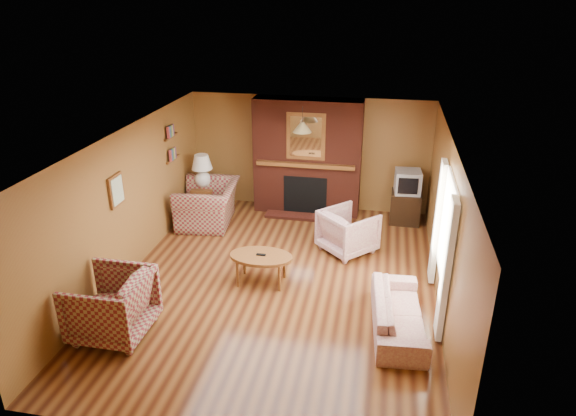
% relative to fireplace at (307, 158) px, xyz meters
% --- Properties ---
extents(floor, '(6.50, 6.50, 0.00)m').
position_rel_fireplace_xyz_m(floor, '(0.00, -2.98, -1.18)').
color(floor, '#3F1C0D').
rests_on(floor, ground).
extents(ceiling, '(6.50, 6.50, 0.00)m').
position_rel_fireplace_xyz_m(ceiling, '(0.00, -2.98, 1.22)').
color(ceiling, silver).
rests_on(ceiling, wall_back).
extents(wall_back, '(6.50, 0.00, 6.50)m').
position_rel_fireplace_xyz_m(wall_back, '(0.00, 0.27, 0.02)').
color(wall_back, brown).
rests_on(wall_back, floor).
extents(wall_front, '(6.50, 0.00, 6.50)m').
position_rel_fireplace_xyz_m(wall_front, '(0.00, -6.23, 0.02)').
color(wall_front, brown).
rests_on(wall_front, floor).
extents(wall_left, '(0.00, 6.50, 6.50)m').
position_rel_fireplace_xyz_m(wall_left, '(-2.50, -2.98, 0.02)').
color(wall_left, brown).
rests_on(wall_left, floor).
extents(wall_right, '(0.00, 6.50, 6.50)m').
position_rel_fireplace_xyz_m(wall_right, '(2.50, -2.98, 0.02)').
color(wall_right, brown).
rests_on(wall_right, floor).
extents(fireplace, '(2.20, 0.82, 2.40)m').
position_rel_fireplace_xyz_m(fireplace, '(0.00, 0.00, 0.00)').
color(fireplace, '#4F1B11').
rests_on(fireplace, floor).
extents(window_right, '(0.10, 1.85, 2.00)m').
position_rel_fireplace_xyz_m(window_right, '(2.45, -3.18, -0.06)').
color(window_right, beige).
rests_on(window_right, wall_right).
extents(bookshelf, '(0.09, 0.55, 0.71)m').
position_rel_fireplace_xyz_m(bookshelf, '(-2.44, -1.08, 0.48)').
color(bookshelf, brown).
rests_on(bookshelf, wall_left).
extents(botanical_print, '(0.05, 0.40, 0.50)m').
position_rel_fireplace_xyz_m(botanical_print, '(-2.47, -3.28, 0.37)').
color(botanical_print, brown).
rests_on(botanical_print, wall_left).
extents(pendant_light, '(0.36, 0.36, 0.48)m').
position_rel_fireplace_xyz_m(pendant_light, '(0.00, -0.68, 0.82)').
color(pendant_light, black).
rests_on(pendant_light, ceiling).
extents(plaid_loveseat, '(1.25, 1.40, 0.84)m').
position_rel_fireplace_xyz_m(plaid_loveseat, '(-1.85, -1.00, -0.76)').
color(plaid_loveseat, maroon).
rests_on(plaid_loveseat, floor).
extents(plaid_armchair, '(1.02, 0.99, 0.92)m').
position_rel_fireplace_xyz_m(plaid_armchair, '(-1.95, -4.69, -0.72)').
color(plaid_armchair, maroon).
rests_on(plaid_armchair, floor).
extents(floral_sofa, '(0.81, 1.79, 0.51)m').
position_rel_fireplace_xyz_m(floral_sofa, '(1.90, -3.83, -0.93)').
color(floral_sofa, beige).
rests_on(floral_sofa, floor).
extents(floral_armchair, '(1.21, 1.21, 0.79)m').
position_rel_fireplace_xyz_m(floral_armchair, '(1.01, -1.66, -0.79)').
color(floral_armchair, beige).
rests_on(floral_armchair, floor).
extents(coffee_table, '(1.02, 0.63, 0.51)m').
position_rel_fireplace_xyz_m(coffee_table, '(-0.27, -3.00, -0.74)').
color(coffee_table, brown).
rests_on(coffee_table, floor).
extents(side_table, '(0.47, 0.47, 0.59)m').
position_rel_fireplace_xyz_m(side_table, '(-2.10, -0.53, -0.89)').
color(side_table, brown).
rests_on(side_table, floor).
extents(table_lamp, '(0.43, 0.43, 0.70)m').
position_rel_fireplace_xyz_m(table_lamp, '(-2.10, -0.53, -0.20)').
color(table_lamp, silver).
rests_on(table_lamp, side_table).
extents(tv_stand, '(0.60, 0.54, 0.64)m').
position_rel_fireplace_xyz_m(tv_stand, '(2.05, -0.18, -0.86)').
color(tv_stand, black).
rests_on(tv_stand, floor).
extents(crt_tv, '(0.53, 0.52, 0.46)m').
position_rel_fireplace_xyz_m(crt_tv, '(2.05, -0.19, -0.31)').
color(crt_tv, '#989B9F').
rests_on(crt_tv, tv_stand).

